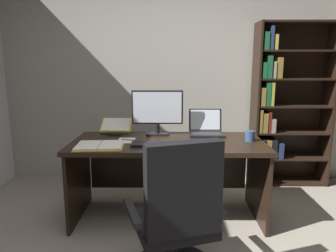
{
  "coord_description": "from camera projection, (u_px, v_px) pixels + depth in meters",
  "views": [
    {
      "loc": [
        -0.16,
        -1.77,
        1.44
      ],
      "look_at": [
        -0.19,
        0.96,
        0.91
      ],
      "focal_mm": 32.93,
      "sensor_mm": 36.0,
      "label": 1
    }
  ],
  "objects": [
    {
      "name": "keyboard",
      "position": [
        155.0,
        144.0,
        2.69
      ],
      "size": [
        0.42,
        0.15,
        0.02
      ],
      "primitive_type": "cube",
      "color": "black",
      "rests_on": "desk"
    },
    {
      "name": "wall_back",
      "position": [
        184.0,
        71.0,
        3.88
      ],
      "size": [
        5.08,
        0.12,
        2.76
      ],
      "primitive_type": "cube",
      "color": "#B2ADA3",
      "rests_on": "ground"
    },
    {
      "name": "pen",
      "position": [
        128.0,
        140.0,
        2.85
      ],
      "size": [
        0.13,
        0.06,
        0.01
      ],
      "primitive_type": "cylinder",
      "rotation": [
        0.0,
        1.57,
        -0.37
      ],
      "color": "maroon",
      "rests_on": "notepad"
    },
    {
      "name": "office_chair",
      "position": [
        177.0,
        224.0,
        2.01
      ],
      "size": [
        0.7,
        0.62,
        1.01
      ],
      "rotation": [
        0.0,
        0.0,
        0.31
      ],
      "color": "black",
      "rests_on": "ground"
    },
    {
      "name": "notepad",
      "position": [
        126.0,
        141.0,
        2.85
      ],
      "size": [
        0.15,
        0.21,
        0.01
      ],
      "primitive_type": "cube",
      "rotation": [
        0.0,
        0.0,
        0.0
      ],
      "color": "white",
      "rests_on": "desk"
    },
    {
      "name": "reading_stand_with_book",
      "position": [
        116.0,
        126.0,
        3.19
      ],
      "size": [
        0.31,
        0.28,
        0.14
      ],
      "color": "black",
      "rests_on": "desk"
    },
    {
      "name": "open_binder",
      "position": [
        100.0,
        146.0,
        2.65
      ],
      "size": [
        0.42,
        0.34,
        0.02
      ],
      "rotation": [
        0.0,
        0.0,
        0.06
      ],
      "color": "yellow",
      "rests_on": "desk"
    },
    {
      "name": "bookshelf",
      "position": [
        282.0,
        109.0,
        3.72
      ],
      "size": [
        0.91,
        0.32,
        1.94
      ],
      "color": "black",
      "rests_on": "ground"
    },
    {
      "name": "laptop",
      "position": [
        206.0,
        129.0,
        3.12
      ],
      "size": [
        0.34,
        0.3,
        0.25
      ],
      "color": "black",
      "rests_on": "desk"
    },
    {
      "name": "computer_mouse",
      "position": [
        190.0,
        144.0,
        2.69
      ],
      "size": [
        0.06,
        0.1,
        0.04
      ],
      "primitive_type": "ellipsoid",
      "color": "black",
      "rests_on": "desk"
    },
    {
      "name": "monitor",
      "position": [
        157.0,
        112.0,
        3.09
      ],
      "size": [
        0.51,
        0.16,
        0.45
      ],
      "color": "black",
      "rests_on": "desk"
    },
    {
      "name": "coffee_mug",
      "position": [
        250.0,
        136.0,
        2.85
      ],
      "size": [
        0.09,
        0.09,
        0.1
      ],
      "primitive_type": "cylinder",
      "color": "#334C7A",
      "rests_on": "desk"
    },
    {
      "name": "desk",
      "position": [
        168.0,
        159.0,
        2.98
      ],
      "size": [
        1.78,
        0.8,
        0.76
      ],
      "color": "black",
      "rests_on": "ground"
    }
  ]
}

